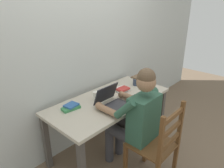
{
  "coord_description": "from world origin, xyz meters",
  "views": [
    {
      "loc": [
        -1.64,
        -1.53,
        1.85
      ],
      "look_at": [
        -0.02,
        -0.05,
        0.95
      ],
      "focal_mm": 33.12,
      "sensor_mm": 36.0,
      "label": 1
    }
  ],
  "objects_px": {
    "landscape_photo_print": "(145,88)",
    "book_stack_main": "(71,107)",
    "coffee_mug_white": "(96,95)",
    "laptop": "(112,101)",
    "computer_mouse": "(133,98)",
    "book_stack_side": "(123,90)",
    "wooden_chair": "(157,146)",
    "seated_person": "(135,117)",
    "coffee_mug_dark": "(136,82)",
    "desk": "(110,106)"
  },
  "relations": [
    {
      "from": "desk",
      "to": "laptop",
      "type": "xyz_separation_m",
      "value": [
        -0.1,
        -0.12,
        0.14
      ]
    },
    {
      "from": "book_stack_side",
      "to": "coffee_mug_white",
      "type": "bearing_deg",
      "value": 165.72
    },
    {
      "from": "wooden_chair",
      "to": "laptop",
      "type": "height_order",
      "value": "wooden_chair"
    },
    {
      "from": "landscape_photo_print",
      "to": "seated_person",
      "type": "bearing_deg",
      "value": -166.29
    },
    {
      "from": "coffee_mug_white",
      "to": "desk",
      "type": "bearing_deg",
      "value": -48.06
    },
    {
      "from": "computer_mouse",
      "to": "coffee_mug_dark",
      "type": "height_order",
      "value": "coffee_mug_dark"
    },
    {
      "from": "wooden_chair",
      "to": "desk",
      "type": "bearing_deg",
      "value": 83.49
    },
    {
      "from": "book_stack_main",
      "to": "landscape_photo_print",
      "type": "relative_size",
      "value": 1.61
    },
    {
      "from": "coffee_mug_white",
      "to": "book_stack_side",
      "type": "bearing_deg",
      "value": -14.28
    },
    {
      "from": "desk",
      "to": "wooden_chair",
      "type": "height_order",
      "value": "wooden_chair"
    },
    {
      "from": "coffee_mug_white",
      "to": "coffee_mug_dark",
      "type": "distance_m",
      "value": 0.69
    },
    {
      "from": "desk",
      "to": "book_stack_side",
      "type": "height_order",
      "value": "book_stack_side"
    },
    {
      "from": "coffee_mug_white",
      "to": "landscape_photo_print",
      "type": "height_order",
      "value": "coffee_mug_white"
    },
    {
      "from": "seated_person",
      "to": "coffee_mug_white",
      "type": "bearing_deg",
      "value": 93.33
    },
    {
      "from": "seated_person",
      "to": "book_stack_side",
      "type": "relative_size",
      "value": 6.74
    },
    {
      "from": "desk",
      "to": "computer_mouse",
      "type": "distance_m",
      "value": 0.29
    },
    {
      "from": "seated_person",
      "to": "wooden_chair",
      "type": "xyz_separation_m",
      "value": [
        -0.0,
        -0.28,
        -0.22
      ]
    },
    {
      "from": "coffee_mug_white",
      "to": "landscape_photo_print",
      "type": "relative_size",
      "value": 0.88
    },
    {
      "from": "seated_person",
      "to": "computer_mouse",
      "type": "distance_m",
      "value": 0.34
    },
    {
      "from": "laptop",
      "to": "computer_mouse",
      "type": "xyz_separation_m",
      "value": [
        0.28,
        -0.09,
        -0.04
      ]
    },
    {
      "from": "desk",
      "to": "coffee_mug_dark",
      "type": "relative_size",
      "value": 12.88
    },
    {
      "from": "desk",
      "to": "book_stack_main",
      "type": "relative_size",
      "value": 7.46
    },
    {
      "from": "coffee_mug_white",
      "to": "coffee_mug_dark",
      "type": "bearing_deg",
      "value": -7.4
    },
    {
      "from": "wooden_chair",
      "to": "seated_person",
      "type": "bearing_deg",
      "value": 90.0
    },
    {
      "from": "coffee_mug_dark",
      "to": "landscape_photo_print",
      "type": "relative_size",
      "value": 0.93
    },
    {
      "from": "book_stack_main",
      "to": "book_stack_side",
      "type": "height_order",
      "value": "book_stack_side"
    },
    {
      "from": "book_stack_side",
      "to": "book_stack_main",
      "type": "bearing_deg",
      "value": 170.28
    },
    {
      "from": "computer_mouse",
      "to": "landscape_photo_print",
      "type": "bearing_deg",
      "value": 13.61
    },
    {
      "from": "landscape_photo_print",
      "to": "book_stack_main",
      "type": "bearing_deg",
      "value": 152.57
    },
    {
      "from": "seated_person",
      "to": "coffee_mug_white",
      "type": "distance_m",
      "value": 0.57
    },
    {
      "from": "computer_mouse",
      "to": "book_stack_main",
      "type": "bearing_deg",
      "value": 150.31
    },
    {
      "from": "desk",
      "to": "wooden_chair",
      "type": "distance_m",
      "value": 0.74
    },
    {
      "from": "wooden_chair",
      "to": "landscape_photo_print",
      "type": "bearing_deg",
      "value": 43.02
    },
    {
      "from": "computer_mouse",
      "to": "landscape_photo_print",
      "type": "height_order",
      "value": "computer_mouse"
    },
    {
      "from": "computer_mouse",
      "to": "laptop",
      "type": "bearing_deg",
      "value": 162.45
    },
    {
      "from": "computer_mouse",
      "to": "wooden_chair",
      "type": "bearing_deg",
      "value": -116.65
    },
    {
      "from": "seated_person",
      "to": "book_stack_side",
      "type": "distance_m",
      "value": 0.59
    },
    {
      "from": "desk",
      "to": "coffee_mug_dark",
      "type": "bearing_deg",
      "value": 3.89
    },
    {
      "from": "laptop",
      "to": "computer_mouse",
      "type": "relative_size",
      "value": 3.3
    },
    {
      "from": "computer_mouse",
      "to": "seated_person",
      "type": "bearing_deg",
      "value": -138.43
    },
    {
      "from": "coffee_mug_dark",
      "to": "landscape_photo_print",
      "type": "bearing_deg",
      "value": -92.42
    },
    {
      "from": "desk",
      "to": "seated_person",
      "type": "xyz_separation_m",
      "value": [
        -0.08,
        -0.44,
        0.06
      ]
    },
    {
      "from": "coffee_mug_dark",
      "to": "landscape_photo_print",
      "type": "height_order",
      "value": "coffee_mug_dark"
    },
    {
      "from": "laptop",
      "to": "book_stack_main",
      "type": "height_order",
      "value": "laptop"
    },
    {
      "from": "book_stack_side",
      "to": "laptop",
      "type": "bearing_deg",
      "value": -158.37
    },
    {
      "from": "seated_person",
      "to": "coffee_mug_dark",
      "type": "distance_m",
      "value": 0.81
    },
    {
      "from": "laptop",
      "to": "coffee_mug_dark",
      "type": "height_order",
      "value": "laptop"
    },
    {
      "from": "desk",
      "to": "coffee_mug_dark",
      "type": "distance_m",
      "value": 0.59
    },
    {
      "from": "seated_person",
      "to": "coffee_mug_dark",
      "type": "bearing_deg",
      "value": 36.06
    },
    {
      "from": "wooden_chair",
      "to": "landscape_photo_print",
      "type": "relative_size",
      "value": 7.36
    }
  ]
}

